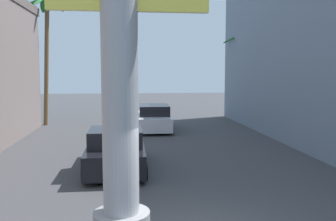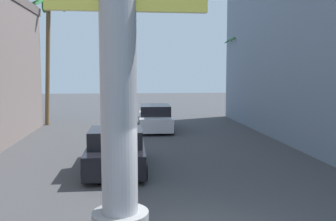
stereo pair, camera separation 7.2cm
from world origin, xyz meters
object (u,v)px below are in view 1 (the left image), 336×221
car_far (154,118)px  palm_tree_far_right (241,65)px  neon_sign_pole (119,5)px  street_lamp (304,48)px  car_lead (116,151)px  palm_tree_far_left (45,37)px

car_far → palm_tree_far_right: palm_tree_far_right is taller
car_far → palm_tree_far_right: 8.93m
neon_sign_pole → street_lamp: neon_sign_pole is taller
street_lamp → car_lead: bearing=-166.2°
neon_sign_pole → palm_tree_far_left: size_ratio=1.22×
neon_sign_pole → palm_tree_far_right: size_ratio=1.60×
neon_sign_pole → street_lamp: size_ratio=1.34×
palm_tree_far_right → palm_tree_far_left: bearing=-174.2°
car_far → palm_tree_far_left: bearing=155.8°
palm_tree_far_left → palm_tree_far_right: bearing=5.8°
car_lead → palm_tree_far_left: size_ratio=0.55×
car_far → car_lead: bearing=-102.9°
street_lamp → car_far: (-6.06, 7.16, -3.92)m
palm_tree_far_left → car_far: bearing=-24.2°
neon_sign_pole → street_lamp: (7.87, 8.11, -0.28)m
palm_tree_far_left → palm_tree_far_right: (13.96, 1.41, -1.81)m
street_lamp → palm_tree_far_right: street_lamp is taller
car_far → palm_tree_far_left: 9.30m
car_lead → palm_tree_far_left: bearing=111.9°
neon_sign_pole → car_lead: (-0.28, 6.11, -4.24)m
car_lead → palm_tree_far_right: size_ratio=0.71×
car_lead → palm_tree_far_left: (-4.97, 12.33, 5.20)m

